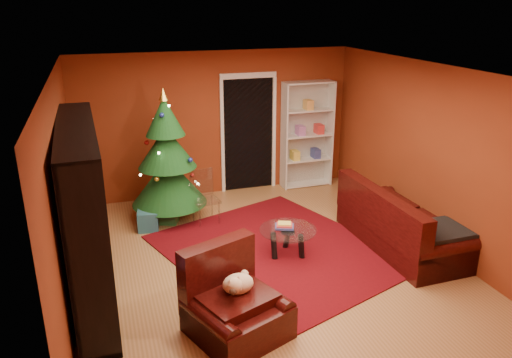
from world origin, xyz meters
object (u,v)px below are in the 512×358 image
object	(u,v)px
rug	(278,251)
coffee_table	(288,242)
christmas_tree	(167,157)
acrylic_chair	(206,200)
dog	(238,284)
armchair	(237,303)
gift_box_green	(169,215)
sofa	(402,217)
white_bookshelf	(307,135)
gift_box_teal	(148,220)
media_unit	(86,213)

from	to	relation	value
rug	coffee_table	world-z (taller)	coffee_table
christmas_tree	acrylic_chair	world-z (taller)	christmas_tree
dog	coffee_table	size ratio (longest dim) A/B	0.50
armchair	acrylic_chair	xyz separation A→B (m)	(0.30, 2.93, -0.00)
rug	gift_box_green	xyz separation A→B (m)	(-1.34, 1.48, 0.13)
gift_box_green	armchair	xyz separation A→B (m)	(0.28, -3.12, 0.26)
christmas_tree	coffee_table	xyz separation A→B (m)	(1.38, -1.81, -0.84)
gift_box_green	dog	distance (m)	3.10
gift_box_green	sofa	world-z (taller)	sofa
sofa	coffee_table	xyz separation A→B (m)	(-1.68, 0.23, -0.25)
rug	dog	size ratio (longest dim) A/B	8.05
christmas_tree	white_bookshelf	distance (m)	2.86
armchair	white_bookshelf	bearing A→B (deg)	36.67
white_bookshelf	coffee_table	world-z (taller)	white_bookshelf
gift_box_teal	acrylic_chair	xyz separation A→B (m)	(0.92, -0.03, 0.23)
media_unit	gift_box_teal	world-z (taller)	media_unit
media_unit	dog	xyz separation A→B (m)	(1.49, -1.29, -0.47)
armchair	acrylic_chair	bearing A→B (deg)	62.79
gift_box_teal	acrylic_chair	bearing A→B (deg)	-1.70
media_unit	white_bookshelf	xyz separation A→B (m)	(3.99, 2.71, -0.05)
gift_box_teal	sofa	xyz separation A→B (m)	(3.46, -1.69, 0.30)
rug	coffee_table	size ratio (longest dim) A/B	4.04
gift_box_teal	sofa	size ratio (longest dim) A/B	0.15
media_unit	white_bookshelf	world-z (taller)	media_unit
gift_box_green	dog	bearing A→B (deg)	-84.32
media_unit	christmas_tree	xyz separation A→B (m)	(1.24, 1.95, -0.00)
rug	gift_box_teal	bearing A→B (deg)	142.08
armchair	acrylic_chair	world-z (taller)	armchair
gift_box_green	sofa	bearing A→B (deg)	-30.85
rug	coffee_table	xyz separation A→B (m)	(0.09, -0.15, 0.20)
rug	coffee_table	bearing A→B (deg)	-58.43
media_unit	white_bookshelf	bearing A→B (deg)	32.38
gift_box_teal	rug	bearing A→B (deg)	-37.92
gift_box_green	white_bookshelf	bearing A→B (deg)	18.60
rug	armchair	xyz separation A→B (m)	(-1.06, -1.64, 0.38)
coffee_table	sofa	bearing A→B (deg)	-7.74
media_unit	gift_box_green	size ratio (longest dim) A/B	10.20
rug	christmas_tree	distance (m)	2.35
gift_box_teal	armchair	world-z (taller)	armchair
christmas_tree	sofa	world-z (taller)	christmas_tree
media_unit	acrylic_chair	bearing A→B (deg)	40.02
gift_box_green	christmas_tree	bearing A→B (deg)	74.45
sofa	christmas_tree	bearing A→B (deg)	55.12
coffee_table	media_unit	bearing A→B (deg)	-177.05
white_bookshelf	dog	xyz separation A→B (m)	(-2.50, -4.00, -0.42)
rug	sofa	size ratio (longest dim) A/B	1.51
christmas_tree	white_bookshelf	size ratio (longest dim) A/B	1.05
gift_box_green	white_bookshelf	size ratio (longest dim) A/B	0.13
dog	acrylic_chair	world-z (taller)	acrylic_chair
armchair	sofa	bearing A→B (deg)	2.56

